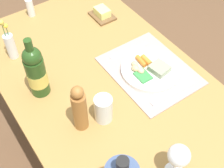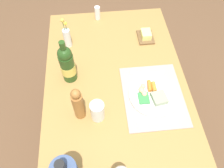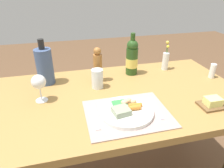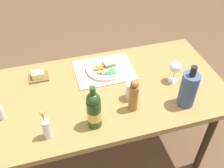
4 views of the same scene
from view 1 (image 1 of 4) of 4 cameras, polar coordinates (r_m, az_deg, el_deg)
name	(u,v)px [view 1 (image 1 of 4)]	position (r m, az deg, el deg)	size (l,w,h in m)	color
dining_table	(114,100)	(1.35, 0.40, -3.09)	(1.48, 0.80, 0.77)	#A1793F
placemat	(150,71)	(1.37, 7.09, 2.46)	(0.41, 0.32, 0.01)	#AA928B
dinner_plate	(150,69)	(1.35, 7.18, 2.79)	(0.26, 0.26, 0.05)	white
fork	(171,94)	(1.29, 11.05, -1.78)	(0.02, 0.21, 0.01)	silver
knife	(128,51)	(1.44, 3.03, 6.25)	(0.01, 0.19, 0.01)	silver
butter_dish	(102,14)	(1.64, -1.85, 12.99)	(0.13, 0.10, 0.05)	brown
wine_glass	(179,156)	(1.02, 12.37, -13.04)	(0.08, 0.08, 0.15)	white
pepper_mill	(80,109)	(1.10, -6.09, -4.61)	(0.05, 0.05, 0.22)	#A06730
flower_vase	(10,45)	(1.45, -18.46, 6.98)	(0.04, 0.04, 0.21)	silver
salt_shaker	(30,8)	(1.69, -15.03, 13.62)	(0.04, 0.04, 0.10)	white
water_tumbler	(103,110)	(1.16, -1.61, -4.89)	(0.07, 0.07, 0.12)	silver
wine_bottle	(36,72)	(1.23, -14.01, 2.23)	(0.08, 0.08, 0.28)	#26491A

